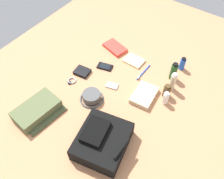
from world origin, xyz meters
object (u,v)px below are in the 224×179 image
bucket_hat (92,97)px  media_player (112,86)px  toiletry_pouch (37,110)px  notepad (134,61)px  cell_phone (105,67)px  paperback_novel (115,48)px  shampoo_bottle (174,71)px  cologne_bottle (167,91)px  backpack (102,141)px  wristwatch (72,81)px  wallet (82,72)px  lotion_bottle (173,82)px  folded_towel (144,95)px  deodorant_spray (182,64)px  toothpaste_tube (166,98)px  toothbrush (143,73)px

bucket_hat → media_player: (-0.18, 0.05, -0.02)m
toiletry_pouch → notepad: (-0.77, 0.26, -0.03)m
toiletry_pouch → notepad: toiletry_pouch is taller
cell_phone → paperback_novel: bearing=-165.3°
shampoo_bottle → cell_phone: shampoo_bottle is taller
cologne_bottle → notepad: size_ratio=0.70×
backpack → media_player: 0.47m
backpack → media_player: size_ratio=3.89×
toiletry_pouch → cologne_bottle: size_ratio=2.94×
wristwatch → wallet: (-0.11, 0.01, 0.01)m
backpack → lotion_bottle: lotion_bottle is taller
backpack → folded_towel: 0.46m
wristwatch → wallet: 0.11m
deodorant_spray → wallet: bearing=-51.3°
notepad → folded_towel: bearing=44.6°
deodorant_spray → cell_phone: deodorant_spray is taller
wristwatch → paperback_novel: bearing=173.2°
deodorant_spray → wristwatch: 0.83m
cell_phone → wallet: 0.18m
deodorant_spray → shampoo_bottle: size_ratio=0.74×
media_player → wallet: size_ratio=0.86×
cologne_bottle → paperback_novel: cologne_bottle is taller
media_player → folded_towel: (-0.05, 0.24, 0.01)m
toiletry_pouch → deodorant_spray: bearing=147.2°
lotion_bottle → cell_phone: (0.10, -0.51, -0.07)m
toothpaste_tube → folded_towel: toothpaste_tube is taller
toothpaste_tube → cell_phone: bearing=-93.7°
media_player → deodorant_spray: bearing=143.6°
cell_phone → toothbrush: bearing=112.6°
lotion_bottle → notepad: bearing=-102.6°
cell_phone → media_player: size_ratio=1.35×
wallet → toothpaste_tube: bearing=92.6°
toothbrush → folded_towel: folded_towel is taller
folded_towel → toothbrush: bearing=-147.1°
cologne_bottle → folded_towel: cologne_bottle is taller
wallet → toiletry_pouch: bearing=-7.8°
cell_phone → wallet: wallet is taller
shampoo_bottle → toothbrush: 0.22m
shampoo_bottle → cell_phone: size_ratio=1.14×
cologne_bottle → cell_phone: 0.51m
media_player → cell_phone: bearing=-128.6°
shampoo_bottle → notepad: shampoo_bottle is taller
cologne_bottle → toiletry_pouch: bearing=-44.9°
deodorant_spray → cologne_bottle: size_ratio=1.01×
cologne_bottle → media_player: size_ratio=1.12×
bucket_hat → wristwatch: 0.23m
backpack → cologne_bottle: bearing=166.3°
toiletry_pouch → paperback_novel: bearing=176.3°
deodorant_spray → toothbrush: (0.21, -0.21, -0.04)m
paperback_novel → notepad: paperback_novel is taller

